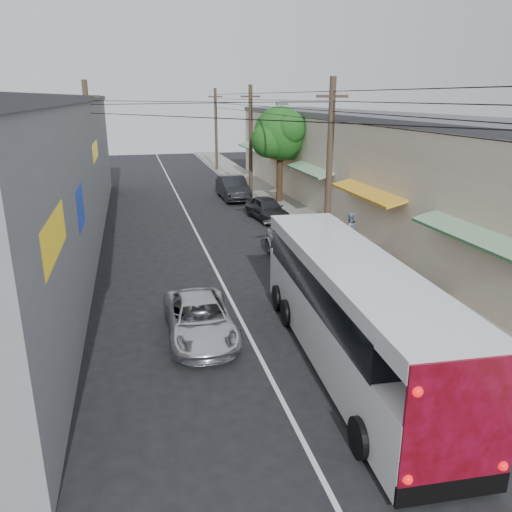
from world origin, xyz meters
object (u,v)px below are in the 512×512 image
at_px(parked_car_far, 233,188).
at_px(pedestrian_near, 336,234).
at_px(coach_bus, 349,309).
at_px(parked_suv, 297,246).
at_px(parked_car_mid, 267,208).
at_px(jeepney, 200,319).
at_px(pedestrian_far, 349,230).

height_order(parked_car_far, pedestrian_near, pedestrian_near).
distance_m(coach_bus, parked_car_far, 23.99).
height_order(parked_suv, parked_car_far, parked_car_far).
bearing_deg(coach_bus, parked_car_mid, 85.85).
height_order(jeepney, parked_car_far, parked_car_far).
distance_m(coach_bus, jeepney, 4.67).
xyz_separation_m(parked_car_far, pedestrian_far, (3.01, -13.86, 0.17)).
relative_size(coach_bus, pedestrian_far, 6.24).
bearing_deg(jeepney, coach_bus, -32.57).
bearing_deg(parked_car_mid, coach_bus, -105.03).
distance_m(jeepney, parked_car_far, 22.11).
relative_size(parked_suv, pedestrian_near, 3.11).
relative_size(coach_bus, parked_car_far, 2.17).
xyz_separation_m(jeepney, pedestrian_far, (8.36, 7.59, 0.38)).
bearing_deg(parked_suv, parked_car_far, 87.85).
height_order(coach_bus, jeepney, coach_bus).
bearing_deg(parked_suv, pedestrian_far, 18.75).
distance_m(coach_bus, parked_car_mid, 17.26).
bearing_deg(pedestrian_near, parked_car_far, -63.11).
bearing_deg(pedestrian_far, jeepney, 40.11).
bearing_deg(pedestrian_near, jeepney, 62.37).
relative_size(parked_suv, parked_car_mid, 1.21).
bearing_deg(pedestrian_far, parked_car_far, -79.87).
height_order(parked_suv, parked_car_mid, parked_suv).
bearing_deg(parked_car_mid, parked_car_far, 88.65).
bearing_deg(pedestrian_far, coach_bus, 63.66).
bearing_deg(jeepney, parked_car_far, 76.32).
xyz_separation_m(coach_bus, parked_suv, (1.46, 8.91, -0.88)).
bearing_deg(jeepney, parked_car_mid, 67.70).
bearing_deg(coach_bus, pedestrian_near, 72.72).
relative_size(parked_car_far, pedestrian_near, 3.13).
xyz_separation_m(coach_bus, parked_car_mid, (2.26, 17.09, -0.91)).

